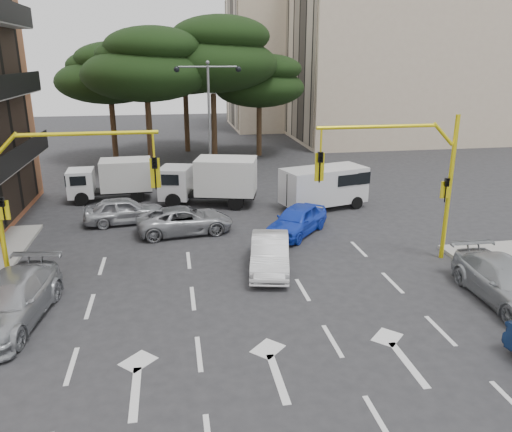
{
  "coord_description": "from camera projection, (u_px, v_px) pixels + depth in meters",
  "views": [
    {
      "loc": [
        -2.48,
        -16.03,
        8.14
      ],
      "look_at": [
        0.97,
        4.1,
        1.6
      ],
      "focal_mm": 35.0,
      "sensor_mm": 36.0,
      "label": 1
    }
  ],
  "objects": [
    {
      "name": "pine_left_near",
      "position": [
        146.0,
        64.0,
        35.59
      ],
      "size": [
        9.15,
        9.15,
        10.23
      ],
      "color": "#382616",
      "rests_on": "ground"
    },
    {
      "name": "van_white",
      "position": [
        324.0,
        188.0,
        27.82
      ],
      "size": [
        5.07,
        3.29,
        2.34
      ],
      "primitive_type": null,
      "rotation": [
        0.0,
        0.0,
        -1.3
      ],
      "color": "silver",
      "rests_on": "ground"
    },
    {
      "name": "median_strip",
      "position": [
        211.0,
        185.0,
        32.93
      ],
      "size": [
        1.4,
        6.0,
        0.15
      ],
      "primitive_type": "cube",
      "color": "gray",
      "rests_on": "ground"
    },
    {
      "name": "car_white_hatch",
      "position": [
        270.0,
        253.0,
        19.8
      ],
      "size": [
        2.27,
        4.39,
        1.38
      ],
      "primitive_type": "imported",
      "rotation": [
        0.0,
        0.0,
        -0.2
      ],
      "color": "silver",
      "rests_on": "ground"
    },
    {
      "name": "ground",
      "position": [
        249.0,
        294.0,
        17.93
      ],
      "size": [
        120.0,
        120.0,
        0.0
      ],
      "primitive_type": "plane",
      "color": "#28282B",
      "rests_on": "ground"
    },
    {
      "name": "pine_left_far",
      "position": [
        109.0,
        73.0,
        39.07
      ],
      "size": [
        8.32,
        8.32,
        9.3
      ],
      "color": "#382616",
      "rests_on": "ground"
    },
    {
      "name": "apartment_beige_far",
      "position": [
        299.0,
        55.0,
        58.77
      ],
      "size": [
        16.2,
        12.15,
        16.7
      ],
      "color": "#C7B095",
      "rests_on": "ground"
    },
    {
      "name": "signal_mast_right",
      "position": [
        410.0,
        169.0,
        19.71
      ],
      "size": [
        5.79,
        0.37,
        6.0
      ],
      "color": "yellow",
      "rests_on": "ground"
    },
    {
      "name": "car_silver_parked",
      "position": [
        507.0,
        282.0,
        17.19
      ],
      "size": [
        2.14,
        4.97,
        1.42
      ],
      "primitive_type": "imported",
      "rotation": [
        0.0,
        0.0,
        -0.03
      ],
      "color": "#989CA0",
      "rests_on": "ground"
    },
    {
      "name": "box_truck_b",
      "position": [
        209.0,
        181.0,
        28.4
      ],
      "size": [
        5.92,
        3.66,
        2.71
      ],
      "primitive_type": null,
      "rotation": [
        0.0,
        0.0,
        1.31
      ],
      "color": "silver",
      "rests_on": "ground"
    },
    {
      "name": "pine_back",
      "position": [
        185.0,
        63.0,
        42.64
      ],
      "size": [
        9.15,
        9.15,
        10.23
      ],
      "color": "#382616",
      "rests_on": "ground"
    },
    {
      "name": "car_silver_cross_a",
      "position": [
        185.0,
        220.0,
        23.98
      ],
      "size": [
        4.83,
        2.69,
        1.28
      ],
      "primitive_type": "imported",
      "rotation": [
        0.0,
        0.0,
        1.7
      ],
      "color": "#94969B",
      "rests_on": "ground"
    },
    {
      "name": "signal_mast_left",
      "position": [
        48.0,
        184.0,
        17.52
      ],
      "size": [
        5.79,
        0.37,
        6.0
      ],
      "color": "yellow",
      "rests_on": "ground"
    },
    {
      "name": "pine_center",
      "position": [
        213.0,
        54.0,
        38.06
      ],
      "size": [
        9.98,
        9.98,
        11.16
      ],
      "color": "#382616",
      "rests_on": "ground"
    },
    {
      "name": "street_lamp_center",
      "position": [
        209.0,
        102.0,
        31.29
      ],
      "size": [
        4.16,
        0.36,
        7.77
      ],
      "color": "slate",
      "rests_on": "median_strip"
    },
    {
      "name": "car_silver_cross_b",
      "position": [
        124.0,
        210.0,
        25.36
      ],
      "size": [
        4.21,
        2.19,
        1.37
      ],
      "primitive_type": "imported",
      "rotation": [
        0.0,
        0.0,
        1.72
      ],
      "color": "#A0A3A8",
      "rests_on": "ground"
    },
    {
      "name": "car_blue_compact",
      "position": [
        297.0,
        220.0,
        23.83
      ],
      "size": [
        3.92,
        4.18,
        1.4
      ],
      "primitive_type": "imported",
      "rotation": [
        0.0,
        0.0,
        -0.71
      ],
      "color": "blue",
      "rests_on": "ground"
    },
    {
      "name": "apartment_beige_near",
      "position": [
        400.0,
        44.0,
        48.33
      ],
      "size": [
        20.2,
        12.15,
        18.7
      ],
      "color": "#C7B095",
      "rests_on": "ground"
    },
    {
      "name": "box_truck_a",
      "position": [
        111.0,
        180.0,
        29.39
      ],
      "size": [
        4.94,
        2.26,
        2.39
      ],
      "primitive_type": null,
      "rotation": [
        0.0,
        0.0,
        1.62
      ],
      "color": "white",
      "rests_on": "ground"
    },
    {
      "name": "pine_right",
      "position": [
        260.0,
        81.0,
        41.21
      ],
      "size": [
        7.49,
        7.49,
        8.37
      ],
      "color": "#382616",
      "rests_on": "ground"
    },
    {
      "name": "car_silver_wagon",
      "position": [
        9.0,
        301.0,
        15.78
      ],
      "size": [
        2.78,
        5.37,
        1.49
      ],
      "primitive_type": "imported",
      "rotation": [
        0.0,
        0.0,
        -0.14
      ],
      "color": "#9DA0A5",
      "rests_on": "ground"
    }
  ]
}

